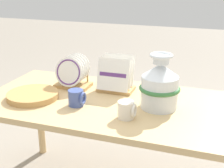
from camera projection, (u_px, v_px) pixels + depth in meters
The scene contains 7 objects.
display_table at pixel (112, 113), 1.88m from camera, with size 1.57×0.79×0.70m.
ceramic_vase at pixel (160, 85), 1.73m from camera, with size 0.23×0.23×0.31m.
dish_rack_round_plates at pixel (72, 75), 2.06m from camera, with size 0.23×0.18×0.21m.
dish_rack_square_plates at pixel (116, 80), 2.00m from camera, with size 0.23×0.18×0.23m.
wicker_charger_stack at pixel (33, 95), 1.90m from camera, with size 0.31×0.31×0.04m.
mug_cream_glaze at pixel (127, 110), 1.63m from camera, with size 0.10×0.09×0.09m.
mug_cobalt_glaze at pixel (77, 98), 1.78m from camera, with size 0.10×0.09×0.09m.
Camera 1 is at (0.56, -1.61, 1.43)m, focal length 50.00 mm.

